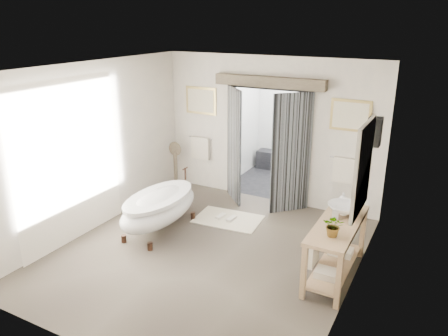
{
  "coord_description": "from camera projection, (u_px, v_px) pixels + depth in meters",
  "views": [
    {
      "loc": [
        3.16,
        -5.32,
        3.57
      ],
      "look_at": [
        0.0,
        0.6,
        1.25
      ],
      "focal_mm": 35.0,
      "sensor_mm": 36.0,
      "label": 1
    }
  ],
  "objects": [
    {
      "name": "ground_plane",
      "position": [
        206.0,
        252.0,
        7.01
      ],
      "size": [
        5.0,
        5.0,
        0.0
      ],
      "primitive_type": "plane",
      "color": "#655C4E"
    },
    {
      "name": "soap_bottle_b",
      "position": [
        343.0,
        198.0,
        6.71
      ],
      "size": [
        0.18,
        0.18,
        0.18
      ],
      "primitive_type": "imported",
      "rotation": [
        0.0,
        0.0,
        -0.35
      ],
      "color": "gray",
      "rests_on": "vanity"
    },
    {
      "name": "back_wall_dressing",
      "position": [
        266.0,
        127.0,
        8.43
      ],
      "size": [
        3.82,
        0.7,
        2.52
      ],
      "color": "black",
      "rests_on": "ground_plane"
    },
    {
      "name": "slippers",
      "position": [
        226.0,
        217.0,
        8.14
      ],
      "size": [
        0.34,
        0.25,
        0.05
      ],
      "color": "silver",
      "rests_on": "rug"
    },
    {
      "name": "shower_room",
      "position": [
        293.0,
        140.0,
        10.04
      ],
      "size": [
        2.22,
        2.01,
        2.51
      ],
      "color": "#27272C",
      "rests_on": "ground_plane"
    },
    {
      "name": "plant",
      "position": [
        334.0,
        226.0,
        5.68
      ],
      "size": [
        0.3,
        0.27,
        0.3
      ],
      "primitive_type": "imported",
      "rotation": [
        0.0,
        0.0,
        0.12
      ],
      "color": "gray",
      "rests_on": "vanity"
    },
    {
      "name": "vanity",
      "position": [
        334.0,
        245.0,
        6.21
      ],
      "size": [
        0.57,
        1.6,
        0.85
      ],
      "color": "tan",
      "rests_on": "ground_plane"
    },
    {
      "name": "soap_bottle_a",
      "position": [
        335.0,
        212.0,
        6.2
      ],
      "size": [
        0.11,
        0.11,
        0.2
      ],
      "primitive_type": "imported",
      "rotation": [
        0.0,
        0.0,
        0.19
      ],
      "color": "gray",
      "rests_on": "vanity"
    },
    {
      "name": "pedestal_mirror",
      "position": [
        176.0,
        168.0,
        9.52
      ],
      "size": [
        0.31,
        0.2,
        1.05
      ],
      "color": "#6B5F48",
      "rests_on": "ground_plane"
    },
    {
      "name": "rug",
      "position": [
        228.0,
        219.0,
        8.14
      ],
      "size": [
        1.27,
        0.9,
        0.01
      ],
      "primitive_type": "cube",
      "rotation": [
        0.0,
        0.0,
        0.09
      ],
      "color": "beige",
      "rests_on": "ground_plane"
    },
    {
      "name": "clawfoot_tub",
      "position": [
        159.0,
        207.0,
        7.6
      ],
      "size": [
        0.83,
        1.85,
        0.91
      ],
      "color": "#352117",
      "rests_on": "ground_plane"
    },
    {
      "name": "basin",
      "position": [
        344.0,
        209.0,
        6.34
      ],
      "size": [
        0.55,
        0.55,
        0.16
      ],
      "primitive_type": "imported",
      "rotation": [
        0.0,
        0.0,
        0.16
      ],
      "color": "white",
      "rests_on": "vanity"
    },
    {
      "name": "room_shell",
      "position": [
        198.0,
        142.0,
        6.32
      ],
      "size": [
        4.52,
        5.02,
        2.91
      ],
      "color": "beige",
      "rests_on": "ground_plane"
    }
  ]
}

